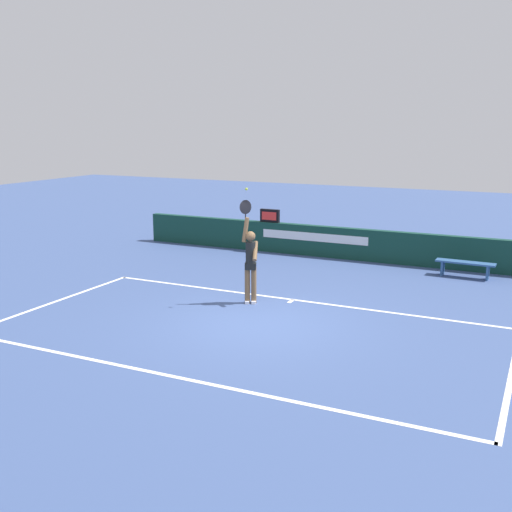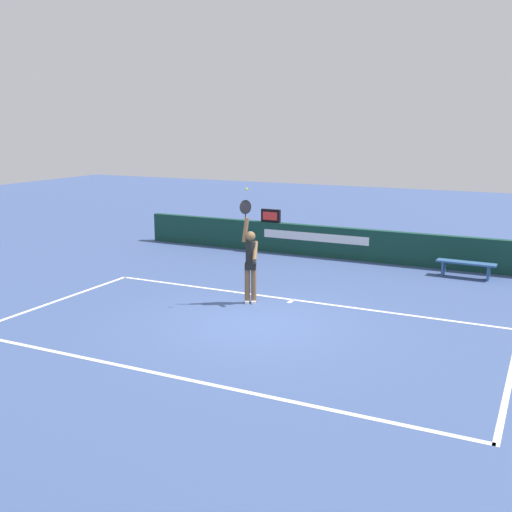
# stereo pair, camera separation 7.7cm
# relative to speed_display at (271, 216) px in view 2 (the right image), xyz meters

# --- Properties ---
(ground_plane) EXTENTS (60.00, 60.00, 0.00)m
(ground_plane) POSITION_rel_speed_display_xyz_m (2.99, -7.18, -1.23)
(ground_plane) COLOR #3A5082
(court_lines) EXTENTS (10.53, 5.41, 0.00)m
(court_lines) POSITION_rel_speed_display_xyz_m (2.99, -7.76, -1.23)
(court_lines) COLOR white
(court_lines) RESTS_ON ground
(back_wall) EXTENTS (15.40, 0.26, 1.01)m
(back_wall) POSITION_rel_speed_display_xyz_m (2.98, 0.00, -0.73)
(back_wall) COLOR #11392E
(back_wall) RESTS_ON ground
(speed_display) EXTENTS (0.68, 0.14, 0.44)m
(speed_display) POSITION_rel_speed_display_xyz_m (0.00, 0.00, 0.00)
(speed_display) COLOR black
(speed_display) RESTS_ON back_wall
(tennis_player) EXTENTS (0.53, 0.47, 2.54)m
(tennis_player) POSITION_rel_speed_display_xyz_m (2.15, -5.84, -0.17)
(tennis_player) COLOR brown
(tennis_player) RESTS_ON ground
(tennis_ball) EXTENTS (0.06, 0.06, 0.06)m
(tennis_ball) POSITION_rel_speed_display_xyz_m (2.16, -6.06, 1.57)
(tennis_ball) COLOR #C8E439
(courtside_bench_near) EXTENTS (1.64, 0.43, 0.46)m
(courtside_bench_near) POSITION_rel_speed_display_xyz_m (6.51, -0.88, -0.88)
(courtside_bench_near) COLOR #2E568A
(courtside_bench_near) RESTS_ON ground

